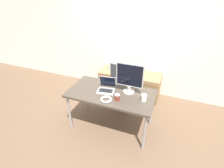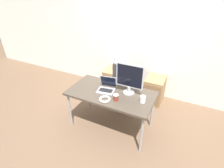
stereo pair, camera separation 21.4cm
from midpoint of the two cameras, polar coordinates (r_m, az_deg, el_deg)
The scene contains 12 objects.
ground_plane at distance 3.51m, azimuth 1.51°, elevation -13.37°, with size 14.00×14.00×0.00m, color brown.
wall_back at distance 4.09m, azimuth 10.70°, elevation 13.93°, with size 10.00×0.05×2.60m.
desk at distance 3.06m, azimuth 1.69°, elevation -3.69°, with size 1.50×0.77×0.77m.
office_chair at distance 3.74m, azimuth 6.41°, elevation -2.58°, with size 0.56×0.59×1.07m.
cabinet_left at distance 4.37m, azimuth 2.13°, elevation 1.23°, with size 0.40×0.52×0.59m.
cabinet_right at distance 4.13m, azimuth 15.11°, elevation -1.83°, with size 0.40×0.52×0.59m.
water_bottle at distance 4.18m, azimuth 2.25°, elevation 6.22°, with size 0.07×0.07×0.26m.
laptop_center at distance 3.07m, azimuth 0.25°, elevation -1.22°, with size 0.33×0.32×0.24m.
monitor at distance 2.89m, azimuth 7.87°, elevation 1.79°, with size 0.46×0.19×0.54m.
coffee_cup_white at distance 2.83m, azimuth 12.17°, elevation -4.94°, with size 0.09×0.09×0.11m.
coffee_cup_brown at distance 2.81m, azimuth 3.47°, elevation -4.47°, with size 0.08×0.08×0.11m.
cable_coil at distance 2.83m, azimuth -0.20°, elevation -5.03°, with size 0.19×0.19×0.03m.
Camera 2 is at (1.12, -2.27, 2.43)m, focal length 28.00 mm.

